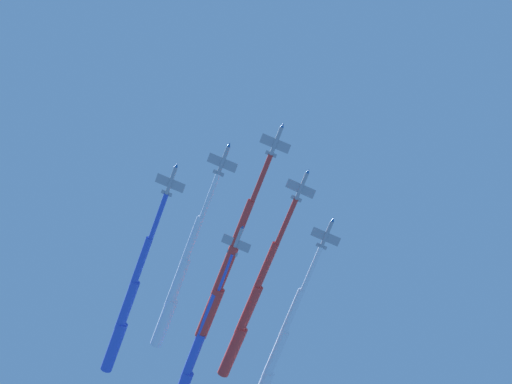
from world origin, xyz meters
TOP-DOWN VIEW (x-y plane):
  - jet_lead at (-23.52, -11.62)m, footprint 64.10×34.33m
  - jet_port_inner at (-38.33, -6.49)m, footprint 64.50×35.26m
  - jet_starboard_inner at (-26.15, -25.87)m, footprint 61.73×33.05m
  - jet_port_mid at (-53.19, -0.03)m, footprint 64.96×34.19m
  - jet_starboard_mid at (-31.91, -41.64)m, footprint 64.16×34.10m
  - jet_port_outer at (-50.30, -24.44)m, footprint 62.08×32.51m

SIDE VIEW (x-z plane):
  - jet_port_outer at x=-50.30m, z-range 157.43..161.58m
  - jet_port_mid at x=-53.19m, z-range 158.15..162.35m
  - jet_lead at x=-23.52m, z-range 158.25..162.34m
  - jet_starboard_mid at x=-31.91m, z-range 158.41..162.49m
  - jet_starboard_inner at x=-26.15m, z-range 158.94..163.04m
  - jet_port_inner at x=-38.33m, z-range 160.09..164.29m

